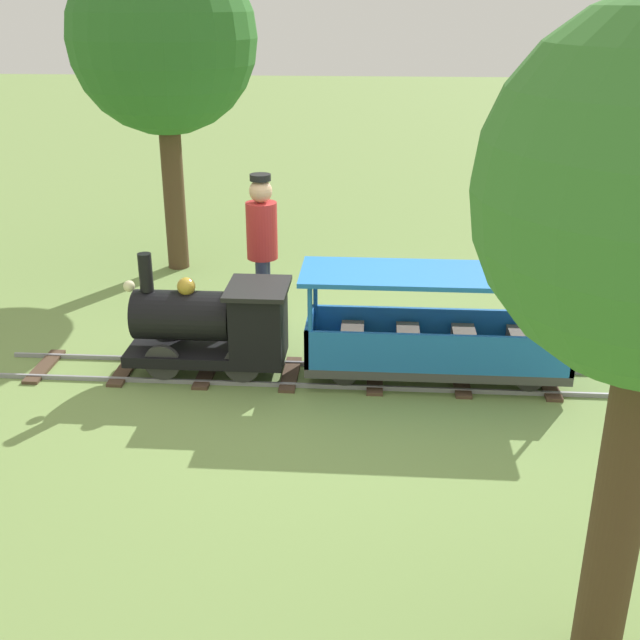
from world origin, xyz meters
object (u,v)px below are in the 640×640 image
(locomotive, at_px, (214,324))
(conductor_person, at_px, (262,243))
(passenger_car, at_px, (436,337))
(oak_tree_far, at_px, (163,40))

(locomotive, bearing_deg, conductor_person, -17.86)
(locomotive, xyz_separation_m, conductor_person, (0.94, -0.30, 0.47))
(locomotive, bearing_deg, passenger_car, -90.00)
(conductor_person, distance_m, oak_tree_far, 3.03)
(locomotive, xyz_separation_m, passenger_car, (0.00, -1.95, -0.06))
(conductor_person, height_order, oak_tree_far, oak_tree_far)
(conductor_person, relative_size, oak_tree_far, 0.42)
(passenger_car, bearing_deg, locomotive, 90.00)
(locomotive, distance_m, oak_tree_far, 3.88)
(locomotive, distance_m, conductor_person, 1.10)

